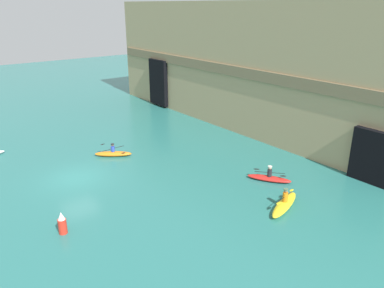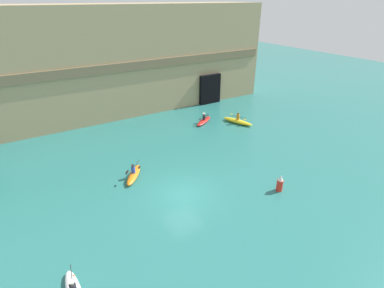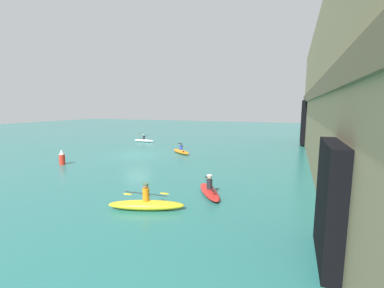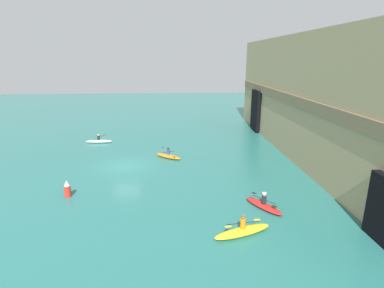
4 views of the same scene
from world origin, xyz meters
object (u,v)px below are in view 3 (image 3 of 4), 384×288
object	(u,v)px
kayak_yellow	(146,204)
kayak_orange	(181,151)
kayak_white	(144,140)
marker_buoy	(62,158)
kayak_red	(209,191)

from	to	relation	value
kayak_yellow	kayak_orange	bearing A→B (deg)	-92.01
kayak_white	kayak_yellow	xyz separation A→B (m)	(19.96, 12.65, 0.04)
kayak_yellow	marker_buoy	distance (m)	12.76
kayak_red	kayak_orange	world-z (taller)	kayak_red
kayak_red	marker_buoy	world-z (taller)	marker_buoy
kayak_yellow	marker_buoy	xyz separation A→B (m)	(-5.57, -11.48, 0.34)
kayak_orange	kayak_red	bearing A→B (deg)	157.82
kayak_white	kayak_yellow	world-z (taller)	kayak_yellow
kayak_red	kayak_yellow	distance (m)	3.70
kayak_white	kayak_yellow	bearing A→B (deg)	122.98
kayak_red	marker_buoy	distance (m)	13.83
kayak_white	marker_buoy	world-z (taller)	marker_buoy
marker_buoy	kayak_white	bearing A→B (deg)	-175.33
kayak_red	marker_buoy	xyz separation A→B (m)	(-2.53, -13.59, 0.38)
kayak_red	kayak_yellow	xyz separation A→B (m)	(3.04, -2.11, 0.04)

